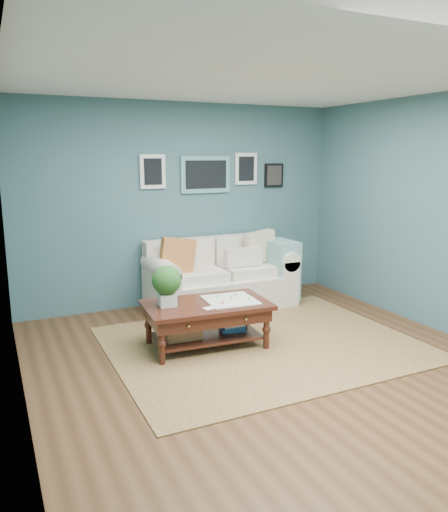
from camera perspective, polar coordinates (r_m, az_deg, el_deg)
room_shell at (r=4.64m, az=6.20°, el=3.28°), size 5.00×5.02×2.70m
area_rug at (r=5.51m, az=4.36°, el=-9.92°), size 3.20×2.56×0.01m
loveseat at (r=6.71m, az=0.18°, el=-2.31°), size 1.98×0.90×1.02m
coffee_table at (r=5.28m, az=-2.75°, el=-6.30°), size 1.35×0.85×0.91m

